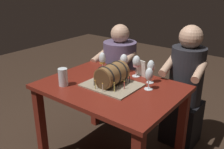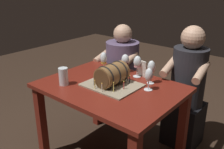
{
  "view_description": "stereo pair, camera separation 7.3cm",
  "coord_description": "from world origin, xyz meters",
  "px_view_note": "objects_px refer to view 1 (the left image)",
  "views": [
    {
      "loc": [
        1.2,
        -1.52,
        1.6
      ],
      "look_at": [
        0.01,
        0.01,
        0.85
      ],
      "focal_mm": 40.23,
      "sensor_mm": 36.0,
      "label": 1
    },
    {
      "loc": [
        1.25,
        -1.47,
        1.6
      ],
      "look_at": [
        0.01,
        0.01,
        0.85
      ],
      "focal_mm": 40.23,
      "sensor_mm": 36.0,
      "label": 2
    }
  ],
  "objects_px": {
    "menu_card": "(141,68)",
    "person_seated_right": "(184,92)",
    "wine_glass_red": "(124,60)",
    "barrel_cake": "(112,76)",
    "wine_glass_rose": "(136,62)",
    "person_seated_left": "(119,76)",
    "wine_glass_amber": "(102,59)",
    "beer_pint": "(63,78)",
    "wine_glass_empty": "(149,75)",
    "wine_glass_white": "(151,68)",
    "dining_table": "(110,99)"
  },
  "relations": [
    {
      "from": "menu_card",
      "to": "person_seated_right",
      "type": "distance_m",
      "value": 0.53
    },
    {
      "from": "wine_glass_red",
      "to": "wine_glass_empty",
      "type": "relative_size",
      "value": 0.96
    },
    {
      "from": "barrel_cake",
      "to": "wine_glass_amber",
      "type": "distance_m",
      "value": 0.32
    },
    {
      "from": "wine_glass_white",
      "to": "menu_card",
      "type": "xyz_separation_m",
      "value": [
        -0.14,
        0.08,
        -0.06
      ]
    },
    {
      "from": "wine_glass_white",
      "to": "wine_glass_empty",
      "type": "height_order",
      "value": "wine_glass_white"
    },
    {
      "from": "dining_table",
      "to": "person_seated_left",
      "type": "distance_m",
      "value": 0.78
    },
    {
      "from": "wine_glass_amber",
      "to": "person_seated_right",
      "type": "distance_m",
      "value": 0.87
    },
    {
      "from": "barrel_cake",
      "to": "wine_glass_white",
      "type": "bearing_deg",
      "value": 48.63
    },
    {
      "from": "menu_card",
      "to": "dining_table",
      "type": "bearing_deg",
      "value": -92.93
    },
    {
      "from": "menu_card",
      "to": "person_seated_right",
      "type": "relative_size",
      "value": 0.13
    },
    {
      "from": "wine_glass_empty",
      "to": "beer_pint",
      "type": "relative_size",
      "value": 1.24
    },
    {
      "from": "beer_pint",
      "to": "menu_card",
      "type": "distance_m",
      "value": 0.7
    },
    {
      "from": "wine_glass_amber",
      "to": "beer_pint",
      "type": "distance_m",
      "value": 0.44
    },
    {
      "from": "person_seated_left",
      "to": "beer_pint",
      "type": "bearing_deg",
      "value": -84.92
    },
    {
      "from": "wine_glass_rose",
      "to": "beer_pint",
      "type": "distance_m",
      "value": 0.67
    },
    {
      "from": "dining_table",
      "to": "wine_glass_white",
      "type": "relative_size",
      "value": 5.67
    },
    {
      "from": "wine_glass_amber",
      "to": "barrel_cake",
      "type": "bearing_deg",
      "value": -35.53
    },
    {
      "from": "wine_glass_rose",
      "to": "wine_glass_white",
      "type": "bearing_deg",
      "value": -16.53
    },
    {
      "from": "person_seated_left",
      "to": "person_seated_right",
      "type": "height_order",
      "value": "person_seated_right"
    },
    {
      "from": "wine_glass_white",
      "to": "wine_glass_red",
      "type": "distance_m",
      "value": 0.34
    },
    {
      "from": "barrel_cake",
      "to": "wine_glass_empty",
      "type": "relative_size",
      "value": 2.39
    },
    {
      "from": "wine_glass_white",
      "to": "person_seated_left",
      "type": "xyz_separation_m",
      "value": [
        -0.63,
        0.41,
        -0.35
      ]
    },
    {
      "from": "dining_table",
      "to": "person_seated_left",
      "type": "relative_size",
      "value": 1.02
    },
    {
      "from": "barrel_cake",
      "to": "person_seated_left",
      "type": "distance_m",
      "value": 0.83
    },
    {
      "from": "wine_glass_empty",
      "to": "beer_pint",
      "type": "distance_m",
      "value": 0.71
    },
    {
      "from": "menu_card",
      "to": "person_seated_right",
      "type": "height_order",
      "value": "person_seated_right"
    },
    {
      "from": "barrel_cake",
      "to": "wine_glass_white",
      "type": "xyz_separation_m",
      "value": [
        0.22,
        0.25,
        0.05
      ]
    },
    {
      "from": "wine_glass_empty",
      "to": "person_seated_right",
      "type": "xyz_separation_m",
      "value": [
        0.1,
        0.54,
        -0.32
      ]
    },
    {
      "from": "wine_glass_empty",
      "to": "person_seated_left",
      "type": "xyz_separation_m",
      "value": [
        -0.68,
        0.54,
        -0.34
      ]
    },
    {
      "from": "dining_table",
      "to": "wine_glass_red",
      "type": "height_order",
      "value": "wine_glass_red"
    },
    {
      "from": "dining_table",
      "to": "wine_glass_amber",
      "type": "height_order",
      "value": "wine_glass_amber"
    },
    {
      "from": "wine_glass_white",
      "to": "wine_glass_amber",
      "type": "bearing_deg",
      "value": -171.88
    },
    {
      "from": "dining_table",
      "to": "menu_card",
      "type": "relative_size",
      "value": 7.23
    },
    {
      "from": "wine_glass_red",
      "to": "person_seated_right",
      "type": "relative_size",
      "value": 0.15
    },
    {
      "from": "barrel_cake",
      "to": "person_seated_right",
      "type": "xyz_separation_m",
      "value": [
        0.38,
        0.66,
        -0.28
      ]
    },
    {
      "from": "wine_glass_rose",
      "to": "wine_glass_empty",
      "type": "xyz_separation_m",
      "value": [
        0.24,
        -0.18,
        -0.01
      ]
    },
    {
      "from": "person_seated_right",
      "to": "wine_glass_white",
      "type": "bearing_deg",
      "value": -111.54
    },
    {
      "from": "wine_glass_empty",
      "to": "person_seated_left",
      "type": "bearing_deg",
      "value": 141.8
    },
    {
      "from": "wine_glass_amber",
      "to": "person_seated_left",
      "type": "xyz_separation_m",
      "value": [
        -0.15,
        0.48,
        -0.35
      ]
    },
    {
      "from": "wine_glass_white",
      "to": "person_seated_left",
      "type": "relative_size",
      "value": 0.18
    },
    {
      "from": "dining_table",
      "to": "person_seated_right",
      "type": "bearing_deg",
      "value": 59.46
    },
    {
      "from": "barrel_cake",
      "to": "wine_glass_empty",
      "type": "bearing_deg",
      "value": 23.92
    },
    {
      "from": "dining_table",
      "to": "beer_pint",
      "type": "relative_size",
      "value": 7.72
    },
    {
      "from": "dining_table",
      "to": "wine_glass_empty",
      "type": "bearing_deg",
      "value": 24.25
    },
    {
      "from": "wine_glass_red",
      "to": "barrel_cake",
      "type": "bearing_deg",
      "value": -71.07
    },
    {
      "from": "wine_glass_empty",
      "to": "person_seated_right",
      "type": "height_order",
      "value": "person_seated_right"
    },
    {
      "from": "wine_glass_amber",
      "to": "person_seated_right",
      "type": "xyz_separation_m",
      "value": [
        0.64,
        0.48,
        -0.33
      ]
    },
    {
      "from": "wine_glass_rose",
      "to": "person_seated_left",
      "type": "xyz_separation_m",
      "value": [
        -0.45,
        0.36,
        -0.35
      ]
    },
    {
      "from": "dining_table",
      "to": "wine_glass_white",
      "type": "height_order",
      "value": "wine_glass_white"
    },
    {
      "from": "wine_glass_amber",
      "to": "wine_glass_white",
      "type": "xyz_separation_m",
      "value": [
        0.48,
        0.07,
        0.0
      ]
    }
  ]
}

